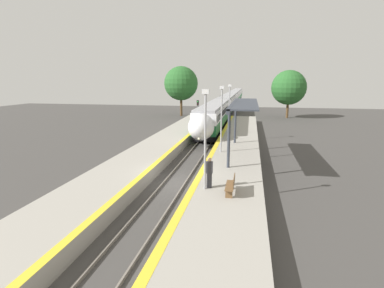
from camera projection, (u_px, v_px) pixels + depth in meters
name	position (u px, v px, depth m)	size (l,w,h in m)	color
ground_plane	(175.00, 183.00, 20.09)	(120.00, 120.00, 0.00)	#423F3D
rail_left	(165.00, 181.00, 20.21)	(0.08, 90.00, 0.15)	slate
rail_right	(185.00, 183.00, 19.94)	(0.08, 90.00, 0.15)	slate
train	(231.00, 100.00, 71.64)	(2.77, 90.19, 3.70)	black
platform_right	(229.00, 180.00, 19.32)	(4.08, 64.00, 0.88)	#9E998E
platform_left	(124.00, 174.00, 20.68)	(4.03, 64.00, 0.88)	#9E998E
platform_bench	(232.00, 185.00, 15.82)	(0.44, 1.75, 0.89)	brown
person_waiting	(209.00, 172.00, 16.61)	(0.36, 0.23, 1.74)	#333338
railway_signal	(198.00, 112.00, 40.34)	(0.28, 0.28, 4.14)	#59595E
lamppost_near	(205.00, 134.00, 15.94)	(0.36, 0.20, 5.44)	#9E9EA3
lamppost_mid	(221.00, 115.00, 24.49)	(0.36, 0.20, 5.44)	#9E9EA3
lamppost_far	(229.00, 106.00, 33.03)	(0.36, 0.20, 5.44)	#9E9EA3
station_canopy	(241.00, 106.00, 23.81)	(2.02, 11.46, 4.16)	#333842
background_tree_left	(181.00, 83.00, 56.47)	(6.38, 6.38, 9.35)	brown
background_tree_right	(289.00, 88.00, 53.65)	(6.18, 6.18, 8.55)	brown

